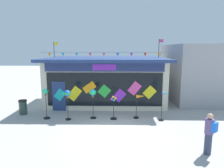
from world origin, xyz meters
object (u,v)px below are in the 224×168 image
at_px(wind_spinner_center_left, 93,95).
at_px(trash_bin, 23,107).
at_px(wind_spinner_right, 139,102).
at_px(person_near_camera, 209,133).
at_px(wind_spinner_left, 67,96).
at_px(kite_shop_building, 106,80).
at_px(wind_spinner_far_right, 164,103).
at_px(wind_spinner_far_left, 46,97).
at_px(wind_spinner_center_right, 114,107).

xyz_separation_m(wind_spinner_center_left, trash_bin, (-4.59, 0.70, -0.96)).
bearing_deg(wind_spinner_right, person_near_camera, -61.56).
xyz_separation_m(wind_spinner_left, wind_spinner_center_left, (1.45, 0.28, -0.01)).
relative_size(kite_shop_building, wind_spinner_far_right, 5.17).
distance_m(wind_spinner_left, wind_spinner_right, 4.27).
bearing_deg(wind_spinner_far_right, kite_shop_building, 130.00).
relative_size(wind_spinner_left, wind_spinner_right, 1.22).
distance_m(kite_shop_building, wind_spinner_left, 4.70).
relative_size(kite_shop_building, wind_spinner_far_left, 4.87).
height_order(wind_spinner_center_left, person_near_camera, wind_spinner_center_left).
xyz_separation_m(wind_spinner_left, wind_spinner_right, (4.23, 0.37, -0.43)).
relative_size(wind_spinner_left, wind_spinner_center_left, 1.00).
bearing_deg(person_near_camera, wind_spinner_far_left, -70.11).
bearing_deg(wind_spinner_center_right, wind_spinner_far_left, 179.55).
bearing_deg(trash_bin, wind_spinner_right, -4.76).
bearing_deg(person_near_camera, wind_spinner_left, -73.54).
bearing_deg(wind_spinner_far_left, kite_shop_building, 49.90).
distance_m(wind_spinner_far_left, wind_spinner_right, 5.59).
distance_m(wind_spinner_far_right, trash_bin, 8.80).
bearing_deg(person_near_camera, wind_spinner_center_right, -89.23).
height_order(wind_spinner_far_left, wind_spinner_left, wind_spinner_far_left).
xyz_separation_m(kite_shop_building, person_near_camera, (4.46, -8.05, -0.88)).
height_order(wind_spinner_far_left, wind_spinner_center_left, wind_spinner_far_left).
xyz_separation_m(wind_spinner_center_right, trash_bin, (-5.82, 0.83, -0.31)).
bearing_deg(kite_shop_building, wind_spinner_center_right, -81.13).
bearing_deg(wind_spinner_center_left, wind_spinner_left, -169.25).
distance_m(wind_spinner_left, wind_spinner_far_right, 5.60).
bearing_deg(wind_spinner_far_right, wind_spinner_far_left, 178.46).
bearing_deg(wind_spinner_far_right, trash_bin, 173.56).
bearing_deg(trash_bin, person_near_camera, -26.56).
distance_m(kite_shop_building, person_near_camera, 9.25).
xyz_separation_m(wind_spinner_center_right, wind_spinner_far_right, (2.91, -0.15, 0.30)).
height_order(kite_shop_building, wind_spinner_left, kite_shop_building).
xyz_separation_m(kite_shop_building, wind_spinner_center_left, (-0.60, -3.94, -0.34)).
height_order(wind_spinner_left, person_near_camera, wind_spinner_left).
distance_m(person_near_camera, trash_bin, 10.79).
distance_m(kite_shop_building, wind_spinner_far_left, 5.29).
relative_size(wind_spinner_left, trash_bin, 1.93).
bearing_deg(wind_spinner_far_left, wind_spinner_left, -7.67).
relative_size(wind_spinner_left, wind_spinner_far_right, 1.04).
relative_size(kite_shop_building, person_near_camera, 5.31).
height_order(wind_spinner_far_left, trash_bin, wind_spinner_far_left).
height_order(wind_spinner_right, trash_bin, wind_spinner_right).
bearing_deg(wind_spinner_center_right, trash_bin, 171.89).
bearing_deg(wind_spinner_left, person_near_camera, -30.55).
height_order(wind_spinner_center_right, wind_spinner_right, wind_spinner_right).
bearing_deg(wind_spinner_center_left, wind_spinner_center_right, -5.86).
relative_size(kite_shop_building, trash_bin, 9.62).
bearing_deg(wind_spinner_right, trash_bin, 175.24).
relative_size(kite_shop_building, wind_spinner_center_right, 6.16).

